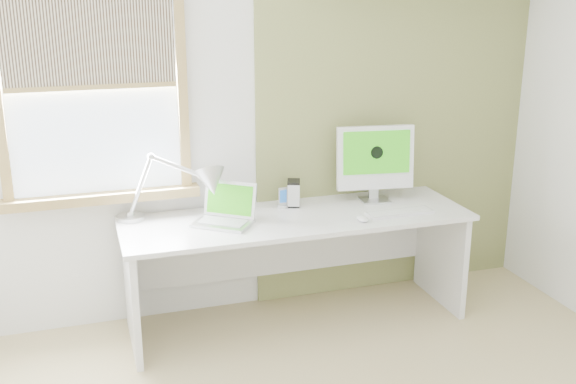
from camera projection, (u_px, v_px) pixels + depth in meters
name	position (u px, v px, depth m)	size (l,w,h in m)	color
room	(365.00, 193.00, 2.80)	(4.04, 3.54, 2.64)	tan
accent_wall	(395.00, 110.00, 4.68)	(2.00, 0.02, 2.60)	olive
window	(92.00, 88.00, 4.00)	(1.20, 0.14, 1.42)	olive
desk	(294.00, 242.00, 4.39)	(2.20, 0.70, 0.73)	silver
desk_lamp	(196.00, 186.00, 4.13)	(0.70, 0.43, 0.42)	silver
laptop	(226.00, 213.00, 4.15)	(0.43, 0.42, 0.24)	silver
phone_dock	(283.00, 202.00, 4.43)	(0.08, 0.08, 0.14)	silver
external_drive	(294.00, 193.00, 4.46)	(0.12, 0.15, 0.17)	silver
imac	(375.00, 159.00, 4.51)	(0.52, 0.20, 0.51)	silver
keyboard	(400.00, 212.00, 4.31)	(0.44, 0.13, 0.02)	white
mouse	(362.00, 218.00, 4.18)	(0.07, 0.11, 0.03)	white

